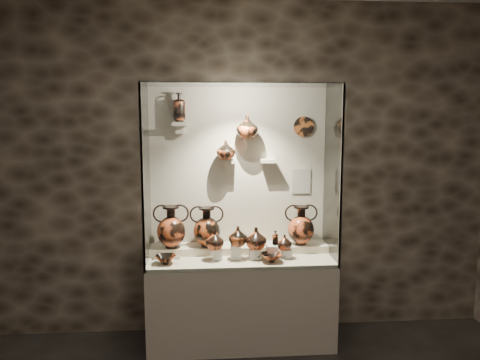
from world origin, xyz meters
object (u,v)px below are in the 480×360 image
Objects in this scene: amphora_left at (171,227)px; kylix_right at (271,257)px; jug_e at (284,242)px; lekythos_small at (275,237)px; jug_a at (215,240)px; ovoid_vase_b at (247,127)px; amphora_mid at (207,227)px; amphora_right at (301,225)px; kylix_left at (166,259)px; jug_b at (238,236)px; ovoid_vase_a at (226,150)px; lekythos_tall at (179,106)px; jug_c at (256,238)px.

kylix_right is at bearing -38.95° from amphora_left.
lekythos_small is at bearing 142.14° from jug_e.
jug_a is 1.09m from ovoid_vase_b.
kylix_right is (0.57, -0.30, -0.21)m from amphora_mid.
kylix_right is (-0.13, -0.10, -0.10)m from jug_e.
amphora_right is 1.61× the size of kylix_left.
jug_b is 1.24× the size of jug_e.
amphora_right is (1.23, 0.01, -0.01)m from amphora_left.
ovoid_vase_a is (0.12, 0.27, 0.79)m from jug_a.
jug_e is at bearing -9.58° from jug_a.
ovoid_vase_b reaches higher than kylix_left.
lekythos_tall reaches higher than amphora_mid.
kylix_right is at bearing -142.61° from amphora_right.
lekythos_small is at bearing -10.36° from amphora_mid.
ovoid_vase_b is at bearing 169.17° from amphora_right.
jug_a is 0.64m from jug_e.
kylix_right is (0.13, -0.11, -0.14)m from jug_c.
kylix_right is at bearing -13.23° from lekythos_tall.
jug_a is 0.73× the size of kylix_right.
amphora_right is 2.51× the size of lekythos_small.
jug_e is at bearing -54.36° from ovoid_vase_b.
lekythos_tall is at bearing 161.87° from jug_c.
amphora_right is at bearing -20.42° from amphora_left.
jug_e is (0.26, -0.01, -0.04)m from jug_c.
ovoid_vase_a is at bearing 159.73° from ovoid_vase_b.
jug_c is (0.45, -0.19, -0.07)m from amphora_mid.
jug_c is at bearing 167.36° from lekythos_small.
amphora_right is at bearing 12.34° from ovoid_vase_a.
lekythos_small is 0.63× the size of kylix_right.
kylix_left is (-1.27, -0.28, -0.21)m from amphora_right.
ovoid_vase_a is (-0.71, 0.06, 0.72)m from amphora_right.
amphora_left reaches higher than jug_e.
ovoid_vase_a is (-0.44, 0.24, 0.78)m from lekythos_small.
kylix_right is at bearing -18.11° from kylix_left.
lekythos_tall is (-0.24, 0.09, 1.13)m from amphora_mid.
lekythos_tall is at bearing 126.97° from jug_a.
kylix_left is at bearing 167.77° from lekythos_small.
jug_b is 0.35m from kylix_right.
kylix_right is at bearing -20.86° from jug_a.
lekythos_small is at bearing -10.53° from kylix_left.
jug_b is 0.87× the size of jug_c.
jug_a is (0.07, -0.20, -0.07)m from amphora_mid.
lekythos_tall is (-0.52, 0.29, 1.17)m from jug_b.
amphora_left reaches higher than amphora_right.
ovoid_vase_a is at bearing 139.59° from jug_c.
amphora_right reaches higher than lekythos_small.
jug_b reaches higher than lekythos_small.
amphora_mid is 2.53× the size of lekythos_small.
jug_b is 0.74× the size of kylix_right.
jug_a is at bearing 170.20° from kylix_right.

